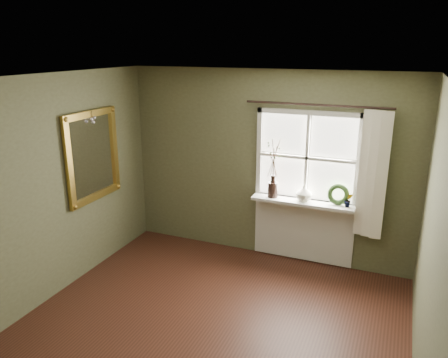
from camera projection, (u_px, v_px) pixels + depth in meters
floor at (196, 347)px, 4.36m from camera, size 4.50×4.50×0.00m
ceiling at (190, 82)px, 3.60m from camera, size 4.50×4.50×0.00m
wall_back at (268, 165)px, 6.01m from camera, size 4.00×0.10×2.60m
wall_left at (24, 198)px, 4.73m from camera, size 0.10×4.50×2.60m
wall_right at (442, 270)px, 3.23m from camera, size 0.10×4.50×2.60m
window_frame at (307, 158)px, 5.69m from camera, size 1.36×0.06×1.24m
window_sill at (303, 202)px, 5.77m from camera, size 1.36×0.26×0.04m
window_apron at (303, 230)px, 5.99m from camera, size 1.36×0.04×0.88m
dark_jug at (273, 190)px, 5.88m from camera, size 0.17×0.17×0.20m
cream_vase at (304, 193)px, 5.72m from camera, size 0.26×0.26×0.22m
wreath at (338, 197)px, 5.60m from camera, size 0.29×0.15×0.29m
potted_plant_left at (274, 191)px, 5.88m from camera, size 0.11×0.09×0.18m
potted_plant_right at (348, 200)px, 5.52m from camera, size 0.12×0.10×0.18m
curtain at (373, 175)px, 5.33m from camera, size 0.36×0.12×1.59m
curtain_rod at (317, 105)px, 5.40m from camera, size 1.84×0.03×0.03m
gilt_mirror at (93, 156)px, 5.58m from camera, size 0.10×0.98×1.16m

